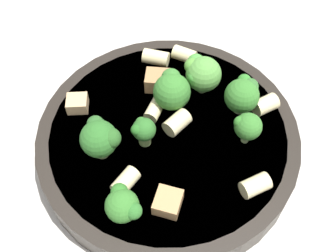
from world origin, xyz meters
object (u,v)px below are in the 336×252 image
(pasta_bowl, at_px, (168,139))
(broccoli_floret_1, at_px, (100,137))
(chicken_chunk_1, at_px, (168,202))
(chicken_chunk_2, at_px, (158,81))
(rigatoni_1, at_px, (126,182))
(rigatoni_5, at_px, (153,110))
(chicken_chunk_0, at_px, (77,103))
(broccoli_floret_4, at_px, (247,126))
(rigatoni_0, at_px, (156,58))
(broccoli_floret_0, at_px, (202,73))
(broccoli_floret_2, at_px, (243,94))
(broccoli_floret_3, at_px, (123,205))
(rigatoni_3, at_px, (265,105))
(broccoli_floret_6, at_px, (171,90))
(rigatoni_2, at_px, (184,55))
(rigatoni_4, at_px, (255,185))
(rigatoni_6, at_px, (177,123))
(broccoli_floret_5, at_px, (144,132))

(pasta_bowl, relative_size, broccoli_floret_1, 5.98)
(chicken_chunk_1, xyz_separation_m, chicken_chunk_2, (0.13, -0.06, 0.00))
(rigatoni_1, xyz_separation_m, rigatoni_5, (0.06, -0.06, -0.00))
(rigatoni_1, xyz_separation_m, chicken_chunk_0, (0.11, 0.00, -0.00))
(broccoli_floret_4, distance_m, rigatoni_0, 0.14)
(broccoli_floret_0, distance_m, chicken_chunk_0, 0.13)
(pasta_bowl, height_order, broccoli_floret_4, broccoli_floret_4)
(broccoli_floret_2, xyz_separation_m, rigatoni_0, (0.10, 0.05, -0.02))
(broccoli_floret_3, distance_m, rigatoni_1, 0.03)
(rigatoni_5, bearing_deg, chicken_chunk_1, 160.01)
(pasta_bowl, xyz_separation_m, rigatoni_1, (-0.03, 0.06, 0.02))
(rigatoni_1, height_order, rigatoni_3, rigatoni_3)
(rigatoni_3, bearing_deg, broccoli_floret_0, 37.54)
(broccoli_floret_2, distance_m, chicken_chunk_0, 0.17)
(broccoli_floret_6, relative_size, rigatoni_2, 1.61)
(broccoli_floret_1, relative_size, chicken_chunk_1, 1.80)
(rigatoni_0, relative_size, chicken_chunk_1, 1.16)
(broccoli_floret_3, bearing_deg, rigatoni_0, -36.12)
(broccoli_floret_1, xyz_separation_m, broccoli_floret_4, (-0.05, -0.13, -0.00))
(broccoli_floret_1, distance_m, chicken_chunk_0, 0.07)
(rigatoni_2, bearing_deg, rigatoni_4, 171.58)
(rigatoni_5, relative_size, rigatoni_6, 1.09)
(broccoli_floret_4, height_order, broccoli_floret_5, broccoli_floret_4)
(broccoli_floret_3, distance_m, rigatoni_2, 0.20)
(broccoli_floret_5, xyz_separation_m, rigatoni_4, (-0.09, -0.06, -0.01))
(broccoli_floret_4, bearing_deg, chicken_chunk_2, 22.46)
(rigatoni_6, bearing_deg, pasta_bowl, 87.67)
(broccoli_floret_2, bearing_deg, rigatoni_6, 82.15)
(rigatoni_1, bearing_deg, chicken_chunk_1, -145.91)
(rigatoni_3, bearing_deg, broccoli_floret_6, 56.66)
(broccoli_floret_0, distance_m, chicken_chunk_2, 0.05)
(broccoli_floret_0, height_order, broccoli_floret_6, broccoli_floret_0)
(chicken_chunk_0, bearing_deg, rigatoni_1, -177.31)
(broccoli_floret_3, distance_m, rigatoni_6, 0.10)
(broccoli_floret_3, height_order, rigatoni_5, broccoli_floret_3)
(broccoli_floret_2, xyz_separation_m, rigatoni_1, (-0.02, 0.14, -0.02))
(broccoli_floret_1, height_order, rigatoni_4, broccoli_floret_1)
(broccoli_floret_2, xyz_separation_m, rigatoni_6, (0.01, 0.07, -0.01))
(broccoli_floret_5, height_order, chicken_chunk_1, broccoli_floret_5)
(pasta_bowl, bearing_deg, rigatoni_2, -38.92)
(broccoli_floret_0, bearing_deg, rigatoni_6, 125.47)
(chicken_chunk_0, xyz_separation_m, chicken_chunk_1, (-0.14, -0.03, 0.00))
(rigatoni_2, bearing_deg, broccoli_floret_5, 132.00)
(rigatoni_5, relative_size, chicken_chunk_2, 1.09)
(broccoli_floret_6, distance_m, rigatoni_0, 0.06)
(broccoli_floret_4, bearing_deg, broccoli_floret_6, 29.10)
(broccoli_floret_0, bearing_deg, rigatoni_0, 22.89)
(broccoli_floret_5, relative_size, rigatoni_5, 1.19)
(broccoli_floret_1, relative_size, broccoli_floret_2, 1.10)
(pasta_bowl, distance_m, broccoli_floret_2, 0.09)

